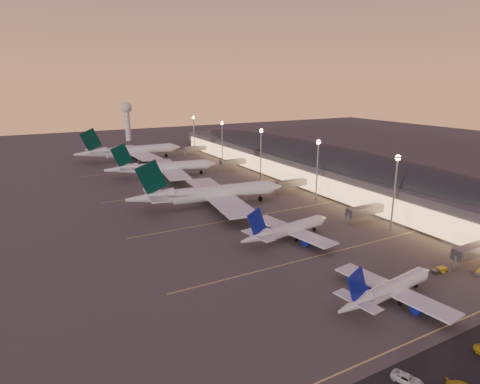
# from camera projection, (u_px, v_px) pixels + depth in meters

# --- Properties ---
(ground) EXTENTS (700.00, 700.00, 0.00)m
(ground) POSITION_uv_depth(u_px,v_px,m) (306.00, 250.00, 120.08)
(ground) COLOR #464340
(airliner_narrow_south) EXTENTS (33.51, 30.15, 11.96)m
(airliner_narrow_south) POSITION_uv_depth(u_px,v_px,m) (388.00, 290.00, 90.91)
(airliner_narrow_south) COLOR silver
(airliner_narrow_south) RESTS_ON ground
(airliner_narrow_north) EXTENTS (36.89, 33.30, 13.19)m
(airliner_narrow_north) POSITION_uv_depth(u_px,v_px,m) (287.00, 230.00, 127.02)
(airliner_narrow_north) COLOR silver
(airliner_narrow_north) RESTS_ON ground
(airliner_wide_near) EXTENTS (65.23, 59.86, 20.87)m
(airliner_wide_near) POSITION_uv_depth(u_px,v_px,m) (209.00, 194.00, 160.76)
(airliner_wide_near) COLOR silver
(airliner_wide_near) RESTS_ON ground
(airliner_wide_mid) EXTENTS (59.55, 54.70, 19.06)m
(airliner_wide_mid) POSITION_uv_depth(u_px,v_px,m) (163.00, 168.00, 212.17)
(airliner_wide_mid) COLOR silver
(airliner_wide_mid) RESTS_ON ground
(airliner_wide_far) EXTENTS (68.71, 62.61, 21.99)m
(airliner_wide_far) POSITION_uv_depth(u_px,v_px,m) (131.00, 151.00, 257.51)
(airliner_wide_far) COLOR silver
(airliner_wide_far) RESTS_ON ground
(terminal_building) EXTENTS (56.35, 255.00, 17.46)m
(terminal_building) POSITION_uv_depth(u_px,v_px,m) (316.00, 162.00, 207.65)
(terminal_building) COLOR #47474C
(terminal_building) RESTS_ON ground
(light_masts) EXTENTS (2.20, 217.20, 25.90)m
(light_masts) POSITION_uv_depth(u_px,v_px,m) (283.00, 151.00, 187.08)
(light_masts) COLOR slate
(light_masts) RESTS_ON ground
(radar_tower) EXTENTS (9.00, 9.00, 32.50)m
(radar_tower) POSITION_uv_depth(u_px,v_px,m) (127.00, 115.00, 339.07)
(radar_tower) COLOR silver
(radar_tower) RESTS_ON ground
(lane_markings) EXTENTS (90.00, 180.36, 0.00)m
(lane_markings) POSITION_uv_depth(u_px,v_px,m) (242.00, 213.00, 153.95)
(lane_markings) COLOR #D8C659
(lane_markings) RESTS_ON ground
(baggage_tug_a) EXTENTS (4.29, 2.09, 1.24)m
(baggage_tug_a) POSITION_uv_depth(u_px,v_px,m) (440.00, 270.00, 106.05)
(baggage_tug_a) COLOR gold
(baggage_tug_a) RESTS_ON ground
(baggage_tug_b) EXTENTS (3.91, 2.15, 1.10)m
(baggage_tug_b) POSITION_uv_depth(u_px,v_px,m) (480.00, 273.00, 104.65)
(baggage_tug_b) COLOR gold
(baggage_tug_b) RESTS_ON ground
(service_van_a) EXTENTS (4.06, 5.75, 1.46)m
(service_van_a) POSITION_uv_depth(u_px,v_px,m) (407.00, 379.00, 66.93)
(service_van_a) COLOR silver
(service_van_a) RESTS_ON ground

